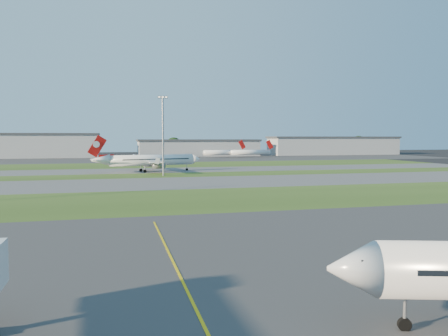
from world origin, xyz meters
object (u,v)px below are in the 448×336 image
object	(u,v)px
mini_jet_near	(224,152)
mini_jet_far	(251,152)
airliner_taxiing	(151,160)
light_mast_centre	(163,130)

from	to	relation	value
mini_jet_near	mini_jet_far	world-z (taller)	same
airliner_taxiing	mini_jet_near	xyz separation A→B (m)	(52.72, 102.12, -0.90)
airliner_taxiing	mini_jet_far	world-z (taller)	airliner_taxiing
mini_jet_near	light_mast_centre	bearing A→B (deg)	-123.02
mini_jet_near	airliner_taxiing	bearing A→B (deg)	-127.50
mini_jet_near	mini_jet_far	xyz separation A→B (m)	(17.36, -1.09, 0.00)
mini_jet_near	light_mast_centre	world-z (taller)	light_mast_centre
mini_jet_far	light_mast_centre	xyz separation A→B (m)	(-67.74, -118.60, 11.53)
mini_jet_near	light_mast_centre	xyz separation A→B (m)	(-50.38, -119.69, 11.53)
mini_jet_far	light_mast_centre	distance (m)	137.07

